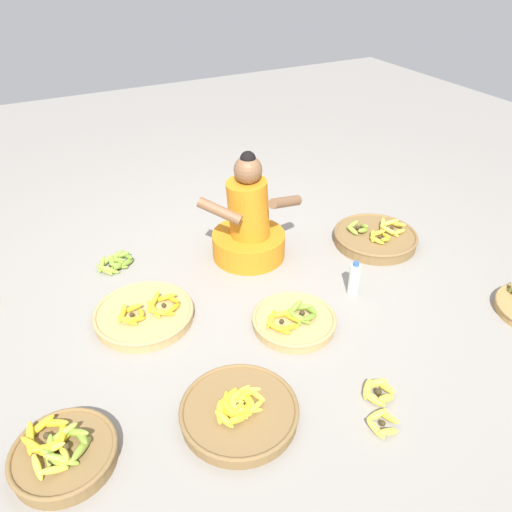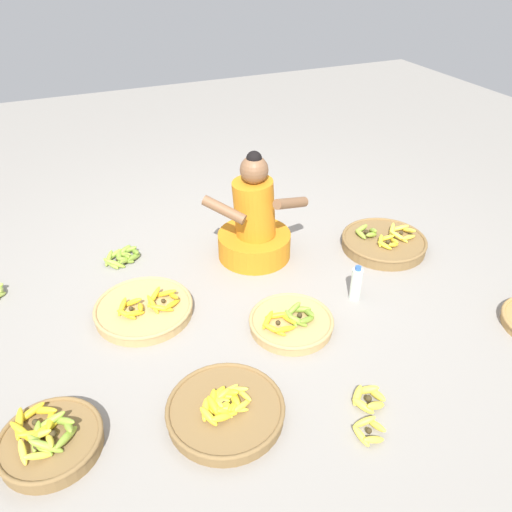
% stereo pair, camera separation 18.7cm
% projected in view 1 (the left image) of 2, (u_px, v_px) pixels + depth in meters
% --- Properties ---
extents(ground_plane, '(10.00, 10.00, 0.00)m').
position_uv_depth(ground_plane, '(242.00, 285.00, 3.36)').
color(ground_plane, gray).
extents(vendor_woman_front, '(0.73, 0.52, 0.80)m').
position_uv_depth(vendor_woman_front, '(249.00, 225.00, 3.52)').
color(vendor_woman_front, orange).
rests_on(vendor_woman_front, ground).
extents(banana_basket_front_left, '(0.58, 0.58, 0.14)m').
position_uv_depth(banana_basket_front_left, '(239.00, 411.00, 2.44)').
color(banana_basket_front_left, brown).
rests_on(banana_basket_front_left, ground).
extents(banana_basket_back_left, '(0.60, 0.60, 0.14)m').
position_uv_depth(banana_basket_back_left, '(144.00, 314.00, 3.05)').
color(banana_basket_back_left, tan).
rests_on(banana_basket_back_left, ground).
extents(banana_basket_back_right, '(0.62, 0.62, 0.16)m').
position_uv_depth(banana_basket_back_right, '(375.00, 237.00, 3.77)').
color(banana_basket_back_right, brown).
rests_on(banana_basket_back_right, ground).
extents(banana_basket_back_center, '(0.48, 0.48, 0.16)m').
position_uv_depth(banana_basket_back_center, '(63.00, 453.00, 2.24)').
color(banana_basket_back_center, brown).
rests_on(banana_basket_back_center, ground).
extents(banana_basket_near_bicycle, '(0.51, 0.51, 0.14)m').
position_uv_depth(banana_basket_near_bicycle, '(294.00, 320.00, 3.00)').
color(banana_basket_near_bicycle, tan).
rests_on(banana_basket_near_bicycle, ground).
extents(loose_bananas_near_vendor, '(0.28, 0.34, 0.09)m').
position_uv_depth(loose_bananas_near_vendor, '(379.00, 402.00, 2.51)').
color(loose_bananas_near_vendor, yellow).
rests_on(loose_bananas_near_vendor, ground).
extents(loose_bananas_front_center, '(0.29, 0.23, 0.09)m').
position_uv_depth(loose_bananas_front_center, '(116.00, 262.00, 3.53)').
color(loose_bananas_front_center, '#8CAD38').
rests_on(loose_bananas_front_center, ground).
extents(water_bottle, '(0.07, 0.07, 0.25)m').
position_uv_depth(water_bottle, '(354.00, 279.00, 3.22)').
color(water_bottle, silver).
rests_on(water_bottle, ground).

